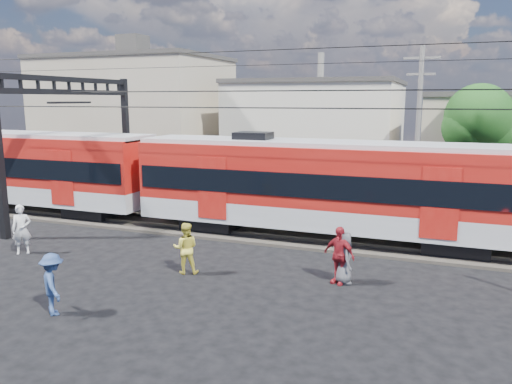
# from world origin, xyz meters

# --- Properties ---
(ground) EXTENTS (120.00, 120.00, 0.00)m
(ground) POSITION_xyz_m (0.00, 0.00, 0.00)
(ground) COLOR black
(ground) RESTS_ON ground
(track_bed) EXTENTS (70.00, 3.40, 0.12)m
(track_bed) POSITION_xyz_m (0.00, 8.00, 0.06)
(track_bed) COLOR #2D2823
(track_bed) RESTS_ON ground
(rail_near) EXTENTS (70.00, 0.12, 0.12)m
(rail_near) POSITION_xyz_m (0.00, 7.25, 0.18)
(rail_near) COLOR #59544C
(rail_near) RESTS_ON track_bed
(rail_far) EXTENTS (70.00, 0.12, 0.12)m
(rail_far) POSITION_xyz_m (0.00, 8.75, 0.18)
(rail_far) COLOR #59544C
(rail_far) RESTS_ON track_bed
(commuter_train) EXTENTS (50.30, 3.08, 4.17)m
(commuter_train) POSITION_xyz_m (3.02, 8.00, 2.40)
(commuter_train) COLOR black
(commuter_train) RESTS_ON ground
(catenary) EXTENTS (70.00, 9.30, 7.52)m
(catenary) POSITION_xyz_m (-8.65, 8.00, 5.14)
(catenary) COLOR black
(catenary) RESTS_ON ground
(building_west) EXTENTS (14.28, 10.20, 9.30)m
(building_west) POSITION_xyz_m (-17.00, 24.00, 4.66)
(building_west) COLOR gray
(building_west) RESTS_ON ground
(building_midwest) EXTENTS (12.24, 12.24, 7.30)m
(building_midwest) POSITION_xyz_m (-2.00, 27.00, 3.66)
(building_midwest) COLOR beige
(building_midwest) RESTS_ON ground
(utility_pole_mid) EXTENTS (1.80, 0.24, 8.50)m
(utility_pole_mid) POSITION_xyz_m (6.00, 15.00, 4.53)
(utility_pole_mid) COLOR slate
(utility_pole_mid) RESTS_ON ground
(tree_near) EXTENTS (3.82, 3.64, 6.72)m
(tree_near) POSITION_xyz_m (9.19, 18.09, 4.66)
(tree_near) COLOR #382619
(tree_near) RESTS_ON ground
(pedestrian_a) EXTENTS (0.83, 0.80, 1.91)m
(pedestrian_a) POSITION_xyz_m (-7.67, 2.14, 0.96)
(pedestrian_a) COLOR silver
(pedestrian_a) RESTS_ON ground
(pedestrian_b) EXTENTS (1.05, 0.94, 1.77)m
(pedestrian_b) POSITION_xyz_m (-0.71, 2.38, 0.88)
(pedestrian_b) COLOR #DCCE44
(pedestrian_b) RESTS_ON ground
(pedestrian_c) EXTENTS (1.28, 1.20, 1.73)m
(pedestrian_c) POSITION_xyz_m (-2.54, -1.84, 0.87)
(pedestrian_c) COLOR navy
(pedestrian_c) RESTS_ON ground
(pedestrian_d) EXTENTS (1.20, 0.84, 1.89)m
(pedestrian_d) POSITION_xyz_m (4.36, 3.24, 0.95)
(pedestrian_d) COLOR maroon
(pedestrian_d) RESTS_ON ground
(pedestrian_e) EXTENTS (0.85, 0.98, 1.69)m
(pedestrian_e) POSITION_xyz_m (4.51, 3.35, 0.84)
(pedestrian_e) COLOR #4C4C51
(pedestrian_e) RESTS_ON ground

